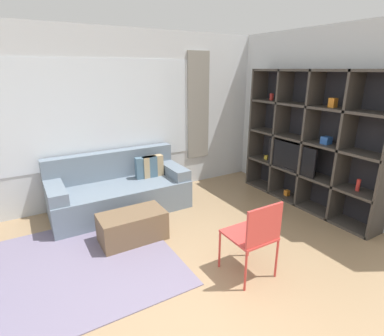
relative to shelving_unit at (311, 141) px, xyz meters
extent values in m
cube|color=silver|center=(-2.70, 1.80, 0.31)|extent=(6.91, 0.07, 2.70)
cube|color=white|center=(-2.70, 1.76, 0.41)|extent=(3.14, 0.01, 1.60)
cube|color=gray|center=(-0.96, 1.74, 0.41)|extent=(0.44, 0.03, 1.90)
cube|color=silver|center=(0.19, 0.14, 0.31)|extent=(0.07, 4.46, 2.70)
cube|color=slate|center=(-3.65, 0.16, -1.03)|extent=(2.36, 1.98, 0.01)
cube|color=#232328|center=(0.15, -0.01, 0.01)|extent=(0.02, 2.35, 2.10)
cube|color=#3D3833|center=(-0.03, -0.59, 0.01)|extent=(0.38, 0.04, 2.10)
cube|color=#3D3833|center=(-0.03, -0.01, 0.01)|extent=(0.38, 0.04, 2.10)
cube|color=#3D3833|center=(-0.03, 0.58, 0.01)|extent=(0.38, 0.04, 2.10)
cube|color=#3D3833|center=(-0.03, 1.17, 0.01)|extent=(0.38, 0.04, 2.10)
cube|color=#3D3833|center=(-0.03, -0.01, -1.02)|extent=(0.38, 2.35, 0.04)
cube|color=#3D3833|center=(-0.03, -0.01, -0.51)|extent=(0.38, 2.35, 0.04)
cube|color=#3D3833|center=(-0.03, -0.01, 0.01)|extent=(0.38, 2.35, 0.04)
cube|color=#3D3833|center=(-0.03, -0.01, 0.54)|extent=(0.38, 2.35, 0.04)
cube|color=#3D3833|center=(-0.03, -0.01, 1.04)|extent=(0.38, 2.35, 0.04)
cube|color=black|center=(-0.18, 0.20, -0.27)|extent=(0.04, 0.94, 0.45)
cube|color=black|center=(-0.16, 0.20, -0.48)|extent=(0.10, 0.24, 0.03)
cube|color=#2856A8|center=(-0.05, -0.30, 0.08)|extent=(0.12, 0.12, 0.11)
cube|color=orange|center=(-0.05, -0.32, 0.62)|extent=(0.09, 0.09, 0.13)
cube|color=gold|center=(-0.05, 0.84, -0.46)|extent=(0.07, 0.07, 0.07)
cylinder|color=red|center=(-0.05, -0.87, -0.41)|extent=(0.05, 0.05, 0.16)
cube|color=orange|center=(-0.05, 0.30, -0.96)|extent=(0.07, 0.07, 0.09)
cylinder|color=red|center=(-0.05, 0.85, 0.61)|extent=(0.06, 0.06, 0.11)
cube|color=slate|center=(-2.66, 1.25, -0.82)|extent=(2.03, 0.91, 0.44)
cube|color=slate|center=(-2.66, 1.61, -0.39)|extent=(2.03, 0.18, 0.43)
cube|color=slate|center=(-3.55, 1.25, -0.52)|extent=(0.24, 0.85, 0.16)
cube|color=slate|center=(-1.76, 1.25, -0.52)|extent=(0.24, 0.85, 0.16)
cube|color=slate|center=(-2.18, 1.33, -0.43)|extent=(0.35, 0.15, 0.34)
cube|color=tan|center=(-2.07, 1.33, -0.43)|extent=(0.34, 0.13, 0.34)
cube|color=brown|center=(-2.79, 0.36, -0.85)|extent=(0.82, 0.45, 0.38)
cylinder|color=#CC3D38|center=(-1.74, -0.66, -0.82)|extent=(0.02, 0.02, 0.44)
cylinder|color=#CC3D38|center=(-2.16, -0.66, -0.82)|extent=(0.02, 0.02, 0.44)
cylinder|color=#CC3D38|center=(-1.74, -1.10, -0.82)|extent=(0.02, 0.02, 0.44)
cylinder|color=#CC3D38|center=(-2.16, -1.10, -0.82)|extent=(0.02, 0.02, 0.44)
cube|color=#CC3D38|center=(-1.95, -0.88, -0.59)|extent=(0.44, 0.46, 0.02)
cube|color=#CC3D38|center=(-1.95, -1.09, -0.38)|extent=(0.44, 0.02, 0.40)
camera|label=1|loc=(-3.85, -2.94, 1.06)|focal=28.00mm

